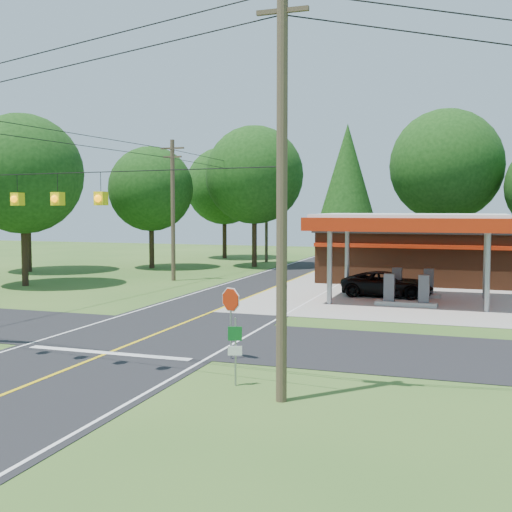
% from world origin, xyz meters
% --- Properties ---
extents(ground, '(120.00, 120.00, 0.00)m').
position_xyz_m(ground, '(0.00, 0.00, 0.00)').
color(ground, '#2D561E').
rests_on(ground, ground).
extents(main_highway, '(8.00, 120.00, 0.02)m').
position_xyz_m(main_highway, '(0.00, 0.00, 0.01)').
color(main_highway, black).
rests_on(main_highway, ground).
extents(cross_road, '(70.00, 7.00, 0.02)m').
position_xyz_m(cross_road, '(0.00, 0.00, 0.01)').
color(cross_road, black).
rests_on(cross_road, ground).
extents(lane_center_yellow, '(0.15, 110.00, 0.00)m').
position_xyz_m(lane_center_yellow, '(0.00, 0.00, 0.03)').
color(lane_center_yellow, yellow).
rests_on(lane_center_yellow, main_highway).
extents(gas_canopy, '(10.60, 7.40, 4.88)m').
position_xyz_m(gas_canopy, '(9.00, 13.00, 4.27)').
color(gas_canopy, gray).
rests_on(gas_canopy, ground).
extents(convenience_store, '(16.40, 7.55, 3.80)m').
position_xyz_m(convenience_store, '(10.00, 22.98, 1.92)').
color(convenience_store, '#522B17').
rests_on(convenience_store, ground).
extents(utility_pole_near_right, '(1.80, 0.30, 11.50)m').
position_xyz_m(utility_pole_near_right, '(7.50, -7.00, 5.96)').
color(utility_pole_near_right, '#473828').
rests_on(utility_pole_near_right, ground).
extents(utility_pole_far_left, '(1.80, 0.30, 10.00)m').
position_xyz_m(utility_pole_far_left, '(-8.00, 18.00, 5.20)').
color(utility_pole_far_left, '#473828').
rests_on(utility_pole_far_left, ground).
extents(utility_pole_north, '(0.30, 0.30, 9.50)m').
position_xyz_m(utility_pole_north, '(-6.50, 35.00, 4.75)').
color(utility_pole_north, '#473828').
rests_on(utility_pole_north, ground).
extents(overhead_beacons, '(17.04, 2.04, 1.03)m').
position_xyz_m(overhead_beacons, '(-1.00, -6.00, 6.21)').
color(overhead_beacons, black).
rests_on(overhead_beacons, ground).
extents(treeline_backdrop, '(70.27, 51.59, 13.30)m').
position_xyz_m(treeline_backdrop, '(0.82, 24.01, 7.49)').
color(treeline_backdrop, '#332316').
rests_on(treeline_backdrop, ground).
extents(suv_car, '(5.30, 5.30, 1.46)m').
position_xyz_m(suv_car, '(7.57, 14.48, 0.73)').
color(suv_car, black).
rests_on(suv_car, ground).
extents(octagonal_stop_sign, '(0.80, 0.40, 2.52)m').
position_xyz_m(octagonal_stop_sign, '(4.50, -3.01, 1.88)').
color(octagonal_stop_sign, gray).
rests_on(octagonal_stop_sign, ground).
extents(route_sign_post, '(0.40, 0.15, 2.03)m').
position_xyz_m(route_sign_post, '(5.80, -6.02, 1.20)').
color(route_sign_post, gray).
rests_on(route_sign_post, ground).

